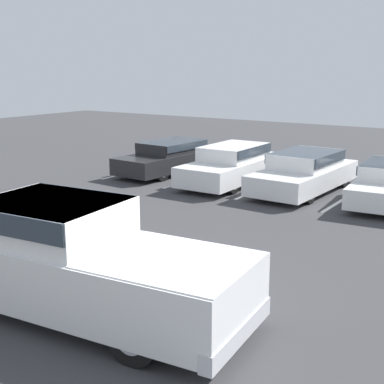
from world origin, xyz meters
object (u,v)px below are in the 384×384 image
at_px(parked_sedan_c, 305,171).
at_px(wheel_stop_curb, 331,174).
at_px(parked_sedan_b, 233,163).
at_px(pickup_truck, 69,258).
at_px(parked_sedan_a, 171,156).

height_order(parked_sedan_c, wheel_stop_curb, parked_sedan_c).
height_order(parked_sedan_b, wheel_stop_curb, parked_sedan_b).
xyz_separation_m(parked_sedan_b, wheel_stop_curb, (2.40, 3.08, -0.63)).
bearing_deg(pickup_truck, parked_sedan_c, 85.52).
height_order(parked_sedan_a, parked_sedan_c, parked_sedan_c).
xyz_separation_m(parked_sedan_a, wheel_stop_curb, (5.29, 2.72, -0.57)).
xyz_separation_m(parked_sedan_a, parked_sedan_c, (5.42, -0.17, 0.04)).
height_order(parked_sedan_a, parked_sedan_b, parked_sedan_b).
bearing_deg(pickup_truck, wheel_stop_curb, 85.84).
relative_size(pickup_truck, parked_sedan_b, 1.32).
xyz_separation_m(pickup_truck, wheel_stop_curb, (-0.31, 13.25, -0.84)).
bearing_deg(pickup_truck, parked_sedan_b, 99.45).
bearing_deg(wheel_stop_curb, parked_sedan_b, -127.96).
relative_size(parked_sedan_b, parked_sedan_c, 0.99).
distance_m(pickup_truck, parked_sedan_c, 10.36).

